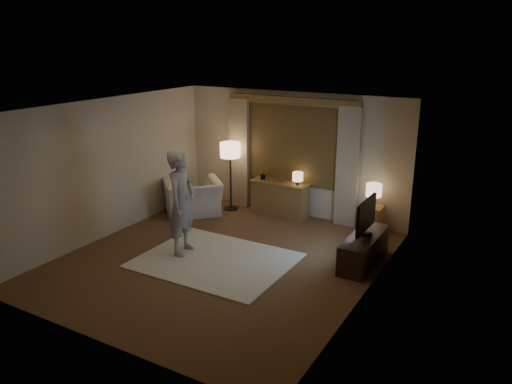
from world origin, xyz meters
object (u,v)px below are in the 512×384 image
Objects in this scene: armchair at (193,198)px; person at (182,203)px; side_table at (372,220)px; tv_stand at (364,249)px; sideboard at (280,199)px.

person is (1.06, -1.71, 0.56)m from armchair.
armchair is 3.75m from side_table.
armchair is 3.98m from tv_stand.
tv_stand is at bearing -78.05° from side_table.
side_table is (3.65, 0.82, -0.09)m from armchair.
armchair is (-1.64, -0.87, 0.02)m from sideboard.
sideboard is 2.71m from person.
side_table is (2.01, -0.05, -0.07)m from sideboard.
sideboard is 2.71m from tv_stand.
armchair is at bearing -151.96° from sideboard.
person is at bearing -135.71° from side_table.
sideboard is at bearing 148.38° from tv_stand.
side_table is at bearing 146.21° from armchair.
person reaches higher than sideboard.
sideboard reaches higher than side_table.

